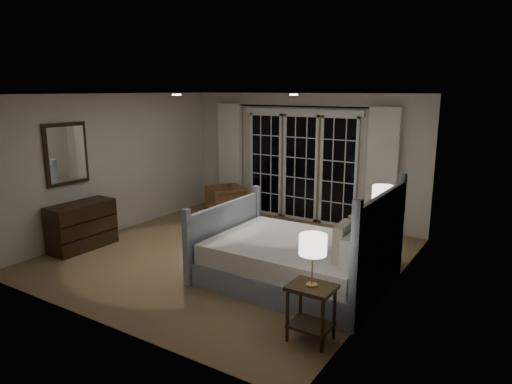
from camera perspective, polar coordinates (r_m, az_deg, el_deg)
The scene contains 20 objects.
floor at distance 7.29m, azimuth -3.48°, elevation -7.94°, with size 5.00×5.00×0.00m, color #846647.
ceiling at distance 6.82m, azimuth -3.77°, elevation 12.12°, with size 5.00×5.00×0.00m, color silver.
wall_left at distance 8.63m, azimuth -17.20°, elevation 3.37°, with size 0.02×5.00×2.50m, color beige.
wall_right at distance 5.87m, azimuth 16.57°, elevation -0.79°, with size 0.02×5.00×2.50m, color beige.
wall_back at distance 9.06m, azimuth 5.72°, elevation 4.29°, with size 5.00×0.02×2.50m, color beige.
wall_front at distance 5.19m, azimuth -20.05°, elevation -2.78°, with size 5.00×0.02×2.50m, color beige.
french_doors at distance 9.05m, azimuth 5.58°, elevation 3.25°, with size 2.50×0.04×2.20m.
curtain_rod at distance 8.88m, azimuth 5.57°, elevation 10.61°, with size 0.03×0.03×3.50m, color black.
curtain_left at distance 9.82m, azimuth -3.26°, elevation 4.39°, with size 0.55×0.10×2.25m, color silver.
curtain_right at distance 8.36m, azimuth 15.48°, elevation 2.49°, with size 0.55×0.10×2.25m, color silver.
downlight_a at distance 6.91m, azimuth 4.75°, elevation 12.03°, with size 0.12×0.12×0.01m, color white.
downlight_b at distance 6.89m, azimuth -9.90°, elevation 11.89°, with size 0.12×0.12×0.01m, color white.
bed at distance 6.20m, azimuth 5.32°, elevation -8.39°, with size 2.35×1.69×1.38m.
nightstand_left at distance 4.87m, azimuth 6.91°, elevation -13.81°, with size 0.47×0.37×0.61m.
nightstand_right at distance 7.03m, azimuth 15.28°, elevation -5.80°, with size 0.46×0.37×0.60m.
lamp_left at distance 4.62m, azimuth 7.13°, elevation -6.64°, with size 0.28×0.28×0.55m.
lamp_right at distance 6.84m, azimuth 15.61°, elevation -0.26°, with size 0.32×0.32×0.61m.
armchair at distance 9.35m, azimuth -3.83°, elevation -1.19°, with size 0.69×0.71×0.65m, color brown.
dresser at distance 8.01m, azimuth -20.93°, elevation -3.97°, with size 0.46×1.08×0.77m.
mirror at distance 7.96m, azimuth -22.61°, elevation 4.40°, with size 0.05×0.85×1.00m.
Camera 1 is at (4.01, -5.51, 2.57)m, focal length 32.00 mm.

